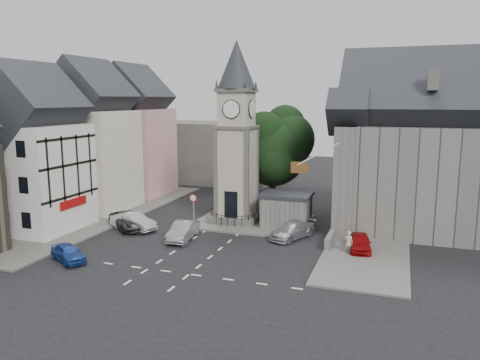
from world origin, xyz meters
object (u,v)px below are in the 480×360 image
at_px(stone_shelter, 286,210).
at_px(car_east_red, 360,242).
at_px(car_west_blue, 68,253).
at_px(clock_tower, 237,133).
at_px(pedestrian, 348,242).

height_order(stone_shelter, car_east_red, stone_shelter).
distance_m(stone_shelter, car_west_blue, 18.29).
distance_m(clock_tower, car_west_blue, 17.56).
relative_size(stone_shelter, car_west_blue, 1.20).
bearing_deg(clock_tower, car_east_red, -23.46).
relative_size(stone_shelter, pedestrian, 2.50).
bearing_deg(car_west_blue, car_east_red, -34.94).
relative_size(clock_tower, pedestrian, 9.47).
bearing_deg(car_east_red, clock_tower, 148.90).
xyz_separation_m(stone_shelter, car_east_red, (6.70, -4.50, -0.90)).
bearing_deg(stone_shelter, car_east_red, -33.89).
relative_size(car_west_blue, pedestrian, 2.08).
xyz_separation_m(clock_tower, car_west_blue, (-7.50, -13.99, -7.51)).
bearing_deg(pedestrian, car_west_blue, 20.60).
distance_m(stone_shelter, car_east_red, 8.12).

